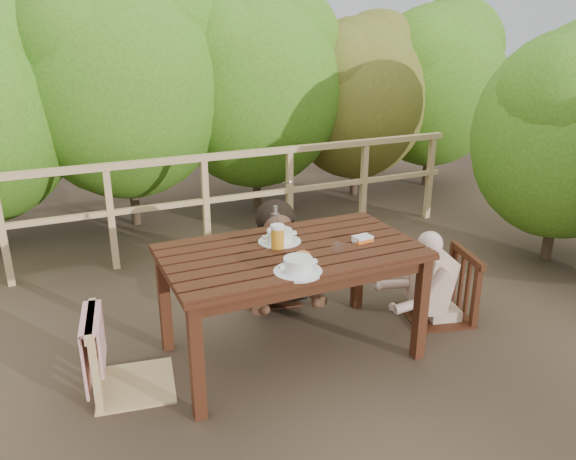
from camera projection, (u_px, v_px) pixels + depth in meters
name	position (u px, v px, depth m)	size (l,w,h in m)	color
ground	(291.00, 352.00, 3.91)	(60.00, 60.00, 0.00)	#493727
table	(291.00, 303.00, 3.78)	(1.67, 0.94, 0.77)	#33170C
chair_left	(128.00, 316.00, 3.37)	(0.50, 0.50, 1.00)	tan
chair_far	(271.00, 252.00, 4.54)	(0.42, 0.42, 0.85)	#33170C
chair_right	(441.00, 258.00, 4.23)	(0.50, 0.50, 1.00)	#33170C
woman	(270.00, 220.00, 4.46)	(0.56, 0.69, 1.38)	black
diner_right	(446.00, 246.00, 4.21)	(0.47, 0.58, 1.17)	#CDA88C
railing	(206.00, 205.00, 5.45)	(5.60, 0.10, 1.01)	tan
hedge_row	(204.00, 50.00, 6.15)	(6.60, 1.60, 3.80)	#3B6B17
soup_near	(298.00, 266.00, 3.30)	(0.29, 0.29, 0.10)	white
soup_far	(280.00, 237.00, 3.75)	(0.29, 0.29, 0.10)	silver
bread_roll	(302.00, 256.00, 3.47)	(0.12, 0.09, 0.07)	#A37334
beer_glass	(278.00, 238.00, 3.62)	(0.09, 0.09, 0.17)	orange
bottle	(276.00, 224.00, 3.73)	(0.06, 0.06, 0.26)	white
tumbler	(337.00, 249.00, 3.58)	(0.06, 0.06, 0.07)	silver
butter_tub	(362.00, 240.00, 3.75)	(0.13, 0.09, 0.05)	white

